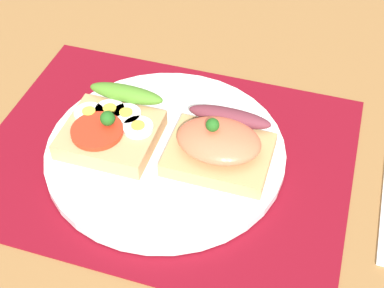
% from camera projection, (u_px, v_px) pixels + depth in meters
% --- Properties ---
extents(ground_plane, '(1.20, 0.90, 0.03)m').
position_uv_depth(ground_plane, '(166.00, 166.00, 0.61)').
color(ground_plane, olive).
extents(placemat, '(0.40, 0.31, 0.00)m').
position_uv_depth(placemat, '(166.00, 156.00, 0.60)').
color(placemat, maroon).
rests_on(placemat, ground_plane).
extents(plate, '(0.26, 0.26, 0.01)m').
position_uv_depth(plate, '(166.00, 151.00, 0.59)').
color(plate, white).
rests_on(plate, placemat).
extents(sandwich_egg_tomato, '(0.10, 0.10, 0.04)m').
position_uv_depth(sandwich_egg_tomato, '(112.00, 127.00, 0.59)').
color(sandwich_egg_tomato, tan).
rests_on(sandwich_egg_tomato, plate).
extents(sandwich_salmon, '(0.11, 0.10, 0.06)m').
position_uv_depth(sandwich_salmon, '(219.00, 146.00, 0.57)').
color(sandwich_salmon, tan).
rests_on(sandwich_salmon, plate).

